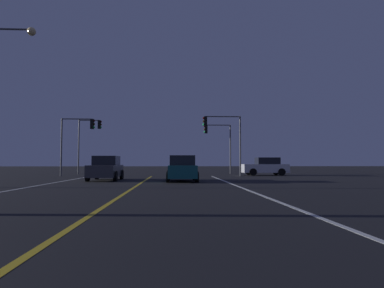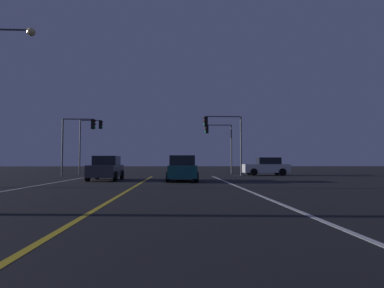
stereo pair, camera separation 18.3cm
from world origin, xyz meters
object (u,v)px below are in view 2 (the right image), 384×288
at_px(car_ahead_far, 182,169).
at_px(traffic_light_far_right, 219,137).
at_px(car_oncoming, 106,168).
at_px(traffic_light_near_right, 223,131).
at_px(traffic_light_far_left, 90,134).
at_px(traffic_light_near_left, 79,133).
at_px(car_crossing_side, 266,167).

distance_m(car_ahead_far, traffic_light_far_right, 14.84).
height_order(car_oncoming, car_ahead_far, same).
bearing_deg(car_ahead_far, car_oncoming, 73.54).
relative_size(traffic_light_near_right, traffic_light_far_left, 0.96).
relative_size(car_ahead_far, traffic_light_far_left, 0.75).
xyz_separation_m(traffic_light_near_left, traffic_light_far_right, (13.33, 5.50, 0.08)).
height_order(traffic_light_near_left, traffic_light_far_right, traffic_light_far_right).
bearing_deg(car_crossing_side, traffic_light_near_left, 4.16).
distance_m(car_oncoming, traffic_light_near_left, 8.43).
height_order(car_oncoming, traffic_light_near_right, traffic_light_near_right).
bearing_deg(traffic_light_near_right, car_oncoming, 36.71).
bearing_deg(car_crossing_side, traffic_light_far_right, -46.24).
distance_m(car_crossing_side, car_ahead_far, 12.68).
xyz_separation_m(car_crossing_side, traffic_light_near_left, (-17.39, -1.26, 3.04)).
height_order(car_crossing_side, traffic_light_far_left, traffic_light_far_left).
relative_size(car_oncoming, traffic_light_far_left, 0.75).
relative_size(car_oncoming, traffic_light_near_left, 0.83).
height_order(car_crossing_side, traffic_light_near_right, traffic_light_near_right).
height_order(car_ahead_far, traffic_light_far_left, traffic_light_far_left).
bearing_deg(car_oncoming, car_ahead_far, 73.54).
xyz_separation_m(car_ahead_far, traffic_light_far_left, (-9.51, 13.90, 3.39)).
bearing_deg(car_oncoming, traffic_light_far_right, 142.57).
height_order(car_crossing_side, car_oncoming, same).
bearing_deg(traffic_light_near_right, car_crossing_side, -163.72).
bearing_deg(car_oncoming, traffic_light_near_right, 126.71).
distance_m(car_crossing_side, traffic_light_far_left, 18.54).
xyz_separation_m(traffic_light_near_right, traffic_light_far_left, (-13.40, 5.50, 0.11)).
xyz_separation_m(traffic_light_far_right, traffic_light_far_left, (-13.67, 0.00, 0.27)).
bearing_deg(traffic_light_far_left, traffic_light_far_right, -0.00).
bearing_deg(traffic_light_near_left, car_oncoming, -60.37).
height_order(car_crossing_side, car_ahead_far, same).
bearing_deg(traffic_light_far_right, traffic_light_near_left, 22.42).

